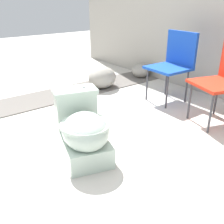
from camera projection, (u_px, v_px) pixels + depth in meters
The scene contains 6 objects.
ground_plane at pixel (51, 156), 2.16m from camera, with size 14.00×14.00×0.00m, color beige.
gravel_strip at pixel (44, 98), 3.37m from camera, with size 0.56×8.00×0.01m, color #605B56.
toilet at pixel (83, 130), 2.12m from camera, with size 0.71×0.53×0.52m.
folding_chair_left at pixel (175, 60), 3.15m from camera, with size 0.45×0.45×0.83m.
boulder_near at pixel (141, 70), 4.23m from camera, with size 0.33×0.29×0.22m, color gray.
boulder_far at pixel (102, 78), 3.72m from camera, with size 0.44×0.36×0.30m, color gray.
Camera 1 is at (1.76, -0.70, 1.22)m, focal length 42.00 mm.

